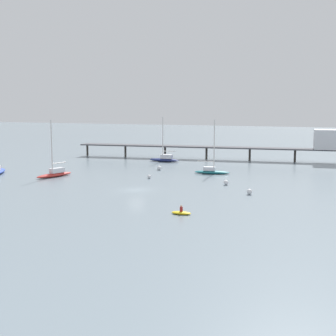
% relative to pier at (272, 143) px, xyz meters
% --- Properties ---
extents(ground_plane, '(400.00, 400.00, 0.00)m').
position_rel_pier_xyz_m(ground_plane, '(-14.96, -43.11, -4.18)').
color(ground_plane, slate).
extents(pier, '(62.19, 9.43, 7.37)m').
position_rel_pier_xyz_m(pier, '(0.00, 0.00, 0.00)').
color(pier, '#4C4C51').
rests_on(pier, ground_plane).
extents(sailboat_navy, '(7.09, 2.07, 10.02)m').
position_rel_pier_xyz_m(sailboat_navy, '(-22.76, -8.52, -3.47)').
color(sailboat_navy, navy).
rests_on(sailboat_navy, ground_plane).
extents(sailboat_teal, '(6.76, 2.40, 10.16)m').
position_rel_pier_xyz_m(sailboat_teal, '(-8.24, -23.04, -3.50)').
color(sailboat_teal, '#1E727A').
rests_on(sailboat_teal, ground_plane).
extents(sailboat_red, '(4.02, 7.74, 10.22)m').
position_rel_pier_xyz_m(sailboat_red, '(-33.98, -35.83, -3.47)').
color(sailboat_red, red).
rests_on(sailboat_red, ground_plane).
extents(dinghy_yellow, '(2.43, 1.12, 1.14)m').
position_rel_pier_xyz_m(dinghy_yellow, '(-3.62, -55.98, -3.97)').
color(dinghy_yellow, yellow).
rests_on(dinghy_yellow, ground_plane).
extents(mooring_buoy_mid, '(0.80, 0.80, 0.80)m').
position_rel_pier_xyz_m(mooring_buoy_mid, '(-3.03, -34.07, -3.78)').
color(mooring_buoy_mid, silver).
rests_on(mooring_buoy_mid, ground_plane).
extents(mooring_buoy_inner, '(0.67, 0.67, 0.67)m').
position_rel_pier_xyz_m(mooring_buoy_inner, '(-17.19, -32.13, -3.85)').
color(mooring_buoy_inner, silver).
rests_on(mooring_buoy_inner, ground_plane).
extents(mooring_buoy_outer, '(0.83, 0.83, 0.83)m').
position_rel_pier_xyz_m(mooring_buoy_outer, '(1.96, -40.92, -3.77)').
color(mooring_buoy_outer, silver).
rests_on(mooring_buoy_outer, ground_plane).
extents(mooring_buoy_near, '(0.86, 0.86, 0.86)m').
position_rel_pier_xyz_m(mooring_buoy_near, '(-19.20, -21.68, -3.76)').
color(mooring_buoy_near, silver).
rests_on(mooring_buoy_near, ground_plane).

